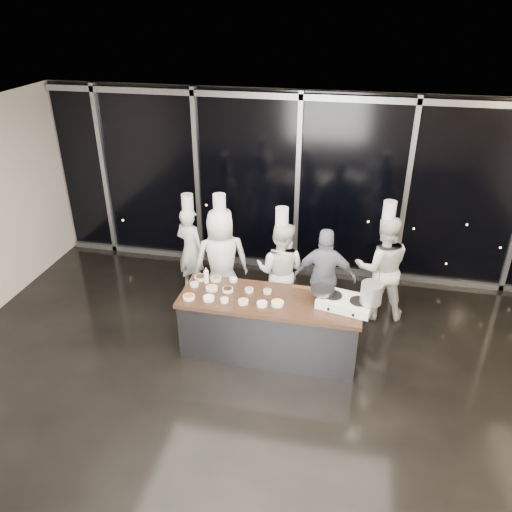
% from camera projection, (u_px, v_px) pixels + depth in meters
% --- Properties ---
extents(ground, '(9.00, 9.00, 0.00)m').
position_uv_depth(ground, '(256.00, 395.00, 6.37)').
color(ground, black).
rests_on(ground, ground).
extents(room_shell, '(9.02, 7.02, 3.21)m').
position_uv_depth(room_shell, '(273.00, 239.00, 5.29)').
color(room_shell, beige).
rests_on(room_shell, ground).
extents(window_wall, '(8.90, 0.11, 3.20)m').
position_uv_depth(window_wall, '(298.00, 186.00, 8.59)').
color(window_wall, black).
rests_on(window_wall, ground).
extents(demo_counter, '(2.46, 0.86, 0.90)m').
position_uv_depth(demo_counter, '(270.00, 326.00, 6.94)').
color(demo_counter, '#3C3C41').
rests_on(demo_counter, ground).
extents(stove, '(0.78, 0.58, 0.14)m').
position_uv_depth(stove, '(346.00, 302.00, 6.53)').
color(stove, silver).
rests_on(stove, demo_counter).
extents(frying_pan, '(0.59, 0.39, 0.05)m').
position_uv_depth(frying_pan, '(322.00, 290.00, 6.61)').
color(frying_pan, slate).
rests_on(frying_pan, stove).
extents(stock_pot, '(0.33, 0.33, 0.28)m').
position_uv_depth(stock_pot, '(371.00, 293.00, 6.33)').
color(stock_pot, silver).
rests_on(stock_pot, stove).
extents(prep_bowls, '(1.37, 0.70, 0.05)m').
position_uv_depth(prep_bowls, '(227.00, 291.00, 6.84)').
color(prep_bowls, silver).
rests_on(prep_bowls, demo_counter).
extents(squeeze_bottle, '(0.07, 0.07, 0.25)m').
position_uv_depth(squeeze_bottle, '(206.00, 275.00, 7.04)').
color(squeeze_bottle, white).
rests_on(squeeze_bottle, demo_counter).
extents(chef_far_left, '(0.65, 0.55, 1.75)m').
position_uv_depth(chef_far_left, '(191.00, 249.00, 8.28)').
color(chef_far_left, silver).
rests_on(chef_far_left, ground).
extents(chef_left, '(1.00, 0.84, 1.97)m').
position_uv_depth(chef_left, '(221.00, 260.00, 7.72)').
color(chef_left, silver).
rests_on(chef_left, ground).
extents(chef_center, '(0.84, 0.69, 1.84)m').
position_uv_depth(chef_center, '(281.00, 270.00, 7.58)').
color(chef_center, silver).
rests_on(chef_center, ground).
extents(guest, '(0.94, 0.41, 1.58)m').
position_uv_depth(guest, '(325.00, 278.00, 7.43)').
color(guest, '#131D34').
rests_on(guest, ground).
extents(chef_right, '(0.91, 0.76, 1.93)m').
position_uv_depth(chef_right, '(382.00, 267.00, 7.58)').
color(chef_right, silver).
rests_on(chef_right, ground).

